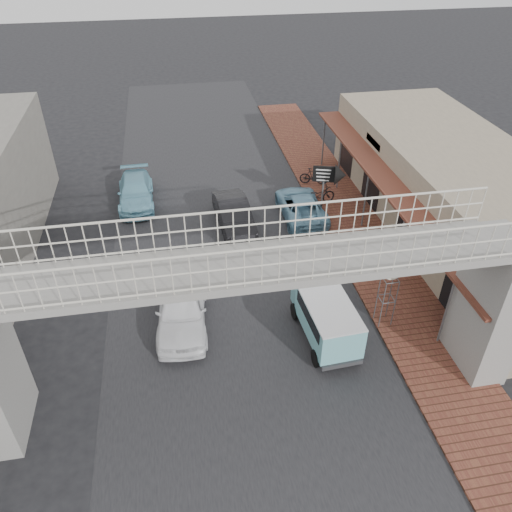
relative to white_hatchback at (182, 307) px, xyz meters
name	(u,v)px	position (x,y,z in m)	size (l,w,h in m)	color
ground	(238,310)	(2.13, 0.28, -0.77)	(120.00, 120.00, 0.00)	black
road_strip	(238,310)	(2.13, 0.28, -0.77)	(10.00, 60.00, 0.01)	black
sidewalk	(368,250)	(8.63, 3.28, -0.72)	(3.00, 40.00, 0.10)	brown
shophouse_row	(457,193)	(13.10, 4.29, 1.23)	(7.20, 18.00, 4.00)	gray
footbridge	(255,319)	(2.13, -3.72, 2.40)	(16.40, 2.40, 6.34)	gray
white_hatchback	(182,307)	(0.00, 0.00, 0.00)	(1.83, 4.55, 1.55)	white
dark_sedan	(234,215)	(2.87, 6.40, -0.08)	(1.46, 4.20, 1.38)	black
angkot_curb	(301,205)	(6.33, 6.84, -0.17)	(1.99, 4.32, 1.20)	#6798B2
angkot_far	(136,192)	(-1.87, 9.66, -0.14)	(1.78, 4.37, 1.27)	#76B7CD
angkot_van	(327,316)	(5.05, -1.77, 0.33)	(1.83, 3.65, 1.74)	black
motorcycle_near	(317,195)	(7.43, 7.68, -0.16)	(0.69, 1.97, 1.04)	black
motorcycle_far	(314,176)	(7.86, 9.92, -0.20)	(0.44, 1.57, 0.94)	black
street_clock	(391,274)	(7.43, -1.39, 1.58)	(0.67, 0.53, 2.72)	#59595B
arrow_sign	(338,176)	(7.98, 6.37, 1.57)	(1.68, 1.12, 2.78)	#59595B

